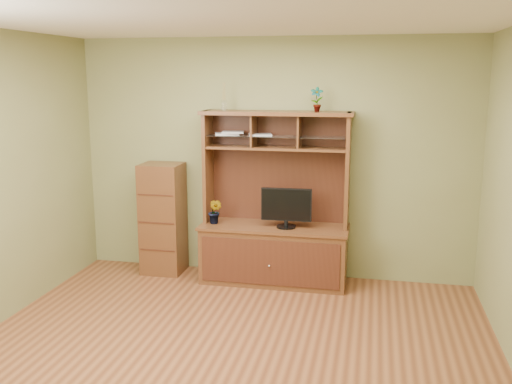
# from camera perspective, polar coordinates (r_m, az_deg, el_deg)

# --- Properties ---
(room) EXTENTS (4.54, 4.04, 2.74)m
(room) POSITION_cam_1_polar(r_m,az_deg,el_deg) (4.55, -2.70, -0.22)
(room) COLOR #5C301A
(room) RESTS_ON ground
(media_hutch) EXTENTS (1.66, 0.61, 1.90)m
(media_hutch) POSITION_cam_1_polar(r_m,az_deg,el_deg) (6.37, 1.86, -4.42)
(media_hutch) COLOR #4D2916
(media_hutch) RESTS_ON room
(monitor) EXTENTS (0.55, 0.21, 0.43)m
(monitor) POSITION_cam_1_polar(r_m,az_deg,el_deg) (6.18, 3.05, -1.52)
(monitor) COLOR black
(monitor) RESTS_ON media_hutch
(orchid_plant) EXTENTS (0.18, 0.16, 0.28)m
(orchid_plant) POSITION_cam_1_polar(r_m,az_deg,el_deg) (6.37, -4.11, -1.96)
(orchid_plant) COLOR #32521C
(orchid_plant) RESTS_ON media_hutch
(top_plant) EXTENTS (0.14, 0.09, 0.26)m
(top_plant) POSITION_cam_1_polar(r_m,az_deg,el_deg) (6.15, 6.09, 9.21)
(top_plant) COLOR #406C25
(top_plant) RESTS_ON media_hutch
(reed_diffuser) EXTENTS (0.06, 0.06, 0.31)m
(reed_diffuser) POSITION_cam_1_polar(r_m,az_deg,el_deg) (6.33, -3.22, 9.22)
(reed_diffuser) COLOR silver
(reed_diffuser) RESTS_ON media_hutch
(magazines) EXTENTS (0.67, 0.26, 0.04)m
(magazines) POSITION_cam_1_polar(r_m,az_deg,el_deg) (6.32, -1.66, 5.86)
(magazines) COLOR silver
(magazines) RESTS_ON media_hutch
(side_cabinet) EXTENTS (0.46, 0.42, 1.29)m
(side_cabinet) POSITION_cam_1_polar(r_m,az_deg,el_deg) (6.73, -9.28, -2.63)
(side_cabinet) COLOR #4D2916
(side_cabinet) RESTS_ON room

